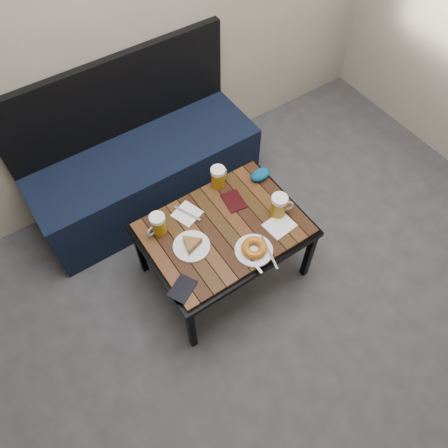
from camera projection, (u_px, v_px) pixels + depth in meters
ground at (315, 438)px, 2.13m from camera, size 4.00×4.00×0.00m
room_shell at (302, 87)px, 0.92m from camera, size 4.00×4.00×4.00m
bench at (145, 170)px, 2.75m from camera, size 1.40×0.50×0.95m
cafe_table at (224, 232)px, 2.30m from camera, size 0.84×0.62×0.47m
beer_mug_left at (158, 224)px, 2.19m from camera, size 0.12×0.09×0.13m
beer_mug_centre at (218, 177)px, 2.37m from camera, size 0.12×0.10×0.13m
beer_mug_right at (279, 206)px, 2.25m from camera, size 0.13×0.11×0.14m
plate_pie at (191, 245)px, 2.17m from camera, size 0.19×0.19×0.05m
plate_bagel at (254, 249)px, 2.16m from camera, size 0.19×0.25×0.05m
napkin_left at (187, 214)px, 2.30m from camera, size 0.16×0.16×0.01m
napkin_right at (279, 225)px, 2.26m from camera, size 0.16×0.14×0.01m
passport_navy at (183, 289)px, 2.06m from camera, size 0.16×0.15×0.01m
passport_burgundy at (234, 201)px, 2.35m from camera, size 0.12×0.15×0.01m
knit_pouch at (260, 175)px, 2.43m from camera, size 0.12×0.08×0.05m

